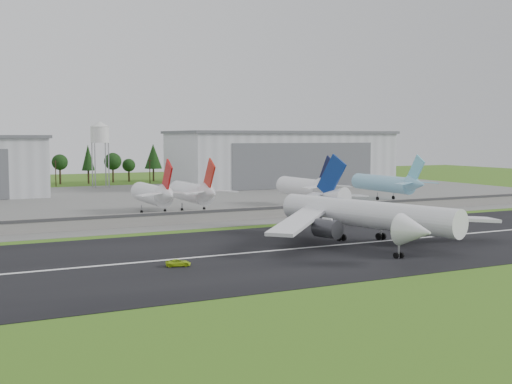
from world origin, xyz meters
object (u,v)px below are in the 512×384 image
main_airliner (367,220)px  parked_jet_red_a (155,194)px  ground_vehicle (178,263)px  parked_jet_red_b (195,192)px  parked_jet_navy (307,187)px  parked_jet_skyblue (388,183)px

main_airliner → parked_jet_red_a: (-25.70, 66.97, 1.25)m
ground_vehicle → parked_jet_red_b: (30.50, 72.89, 5.46)m
ground_vehicle → parked_jet_red_b: size_ratio=0.14×
main_airliner → parked_jet_red_a: bearing=-85.3°
main_airliner → parked_jet_red_b: (-13.45, 66.98, 1.28)m
parked_jet_red_b → parked_jet_navy: bearing=0.0°
main_airliner → ground_vehicle: main_airliner is taller
main_airliner → ground_vehicle: (-43.95, -5.91, -4.19)m
parked_jet_skyblue → ground_vehicle: bearing=-143.5°
parked_jet_red_b → parked_jet_red_a: bearing=-180.0°
parked_jet_red_a → main_airliner: bearing=-69.0°
parked_jet_red_a → parked_jet_skyblue: 87.03m
parked_jet_skyblue → parked_jet_red_b: bearing=-176.2°
parked_jet_navy → parked_jet_skyblue: bearing=7.8°
parked_jet_red_b → parked_jet_navy: 38.43m
ground_vehicle → parked_jet_red_a: (18.25, 72.88, 5.43)m
main_airliner → parked_jet_skyblue: (61.18, 71.99, 1.26)m
parked_jet_red_b → parked_jet_skyblue: (74.64, 5.01, -0.01)m
ground_vehicle → parked_jet_red_a: bearing=-1.0°
main_airliner → ground_vehicle: 44.54m
main_airliner → parked_jet_skyblue: bearing=-146.7°
ground_vehicle → parked_jet_red_a: 75.33m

